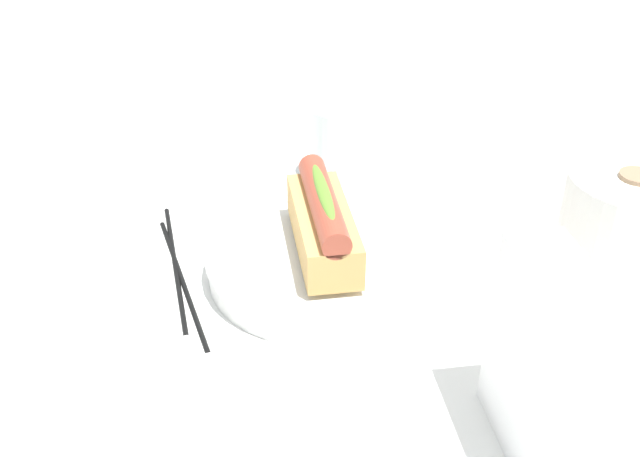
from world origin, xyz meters
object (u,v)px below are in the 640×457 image
water_glass (339,146)px  chopstick_far (175,263)px  hotdog_front (320,221)px  chopstick_near (181,281)px  serving_bowl (320,259)px  napkin_box (548,368)px  paper_towel_roll (621,244)px

water_glass → chopstick_far: 0.25m
hotdog_front → chopstick_near: 0.15m
serving_bowl → hotdog_front: (-0.00, -0.00, 0.04)m
hotdog_front → napkin_box: (0.21, 0.16, 0.02)m
serving_bowl → hotdog_front: size_ratio=1.44×
hotdog_front → paper_towel_roll: size_ratio=1.17×
water_glass → chopstick_far: water_glass is taller
water_glass → chopstick_near: water_glass is taller
chopstick_near → serving_bowl: bearing=76.4°
paper_towel_roll → chopstick_near: size_ratio=0.61×
water_glass → paper_towel_roll: paper_towel_roll is taller
water_glass → paper_towel_roll: (0.24, 0.25, 0.03)m
serving_bowl → water_glass: size_ratio=2.50×
hotdog_front → paper_towel_roll: paper_towel_roll is taller
hotdog_front → chopstick_far: bearing=-94.0°
paper_towel_roll → napkin_box: 0.20m
chopstick_near → water_glass: bearing=124.2°
chopstick_near → napkin_box: bearing=34.9°
hotdog_front → water_glass: hotdog_front is taller
paper_towel_roll → hotdog_front: bearing=-98.5°
serving_bowl → napkin_box: bearing=37.4°
hotdog_front → chopstick_far: size_ratio=0.71×
chopstick_near → chopstick_far: size_ratio=1.00×
serving_bowl → chopstick_near: bearing=-81.4°
serving_bowl → napkin_box: (0.21, 0.16, 0.06)m
serving_bowl → water_glass: 0.20m
serving_bowl → chopstick_near: 0.13m
serving_bowl → hotdog_front: 0.04m
napkin_box → chopstick_near: napkin_box is taller
paper_towel_roll → water_glass: bearing=-134.4°
serving_bowl → paper_towel_roll: bearing=81.5°
serving_bowl → paper_towel_roll: paper_towel_roll is taller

